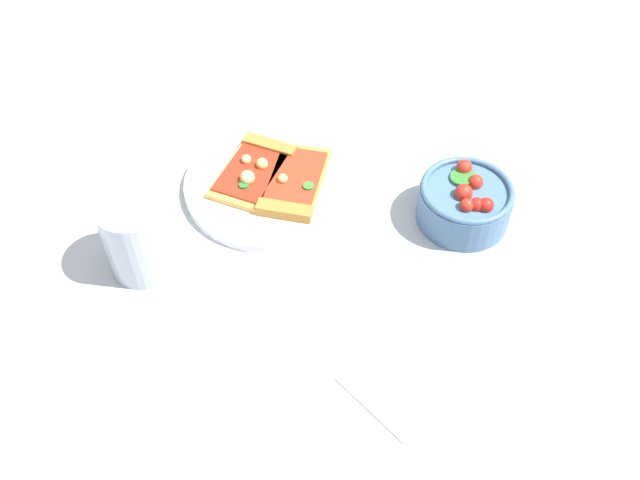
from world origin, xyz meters
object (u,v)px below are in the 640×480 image
(soda_glass, at_px, (139,237))
(paper_napkin, at_px, (407,376))
(salad_bowl, at_px, (465,202))
(pizza_slice_far, at_px, (256,167))
(plate, at_px, (272,183))
(pizza_slice_near, at_px, (293,186))

(soda_glass, height_order, paper_napkin, soda_glass)
(salad_bowl, xyz_separation_m, paper_napkin, (-0.11, 0.23, -0.03))
(pizza_slice_far, bearing_deg, paper_napkin, 167.60)
(plate, xyz_separation_m, salad_bowl, (-0.21, -0.15, 0.02))
(salad_bowl, relative_size, paper_napkin, 1.00)
(plate, relative_size, pizza_slice_near, 1.56)
(pizza_slice_near, distance_m, paper_napkin, 0.31)
(plate, relative_size, pizza_slice_far, 1.65)
(salad_bowl, height_order, paper_napkin, salad_bowl)
(salad_bowl, bearing_deg, paper_napkin, 116.05)
(plate, distance_m, salad_bowl, 0.26)
(pizza_slice_far, xyz_separation_m, salad_bowl, (-0.24, -0.15, 0.01))
(salad_bowl, distance_m, soda_glass, 0.41)
(plate, relative_size, soda_glass, 2.26)
(pizza_slice_far, bearing_deg, plate, -171.89)
(plate, bearing_deg, soda_glass, 88.77)
(pizza_slice_near, relative_size, pizza_slice_far, 1.06)
(pizza_slice_near, distance_m, pizza_slice_far, 0.06)
(paper_napkin, bearing_deg, pizza_slice_near, -17.43)
(plate, distance_m, soda_glass, 0.21)
(pizza_slice_near, height_order, salad_bowl, salad_bowl)
(salad_bowl, bearing_deg, pizza_slice_near, 36.81)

